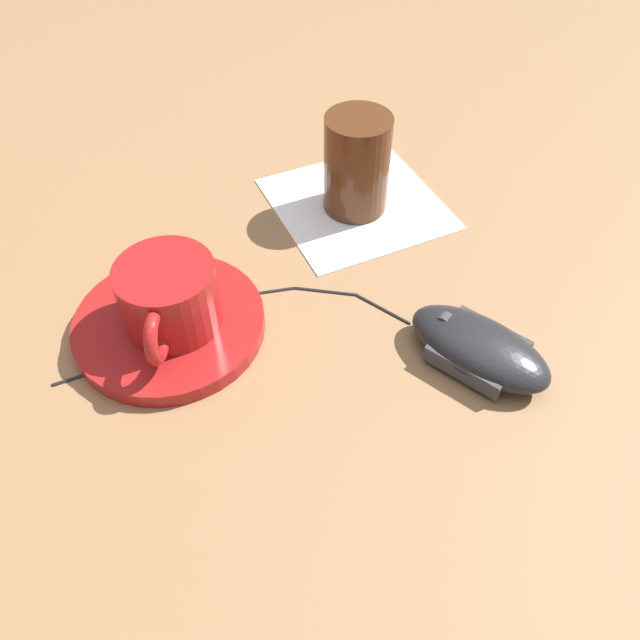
{
  "coord_description": "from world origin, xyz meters",
  "views": [
    {
      "loc": [
        -0.02,
        -0.41,
        0.39
      ],
      "look_at": [
        0.0,
        -0.09,
        0.03
      ],
      "focal_mm": 35.0,
      "sensor_mm": 36.0,
      "label": 1
    }
  ],
  "objects_px": {
    "saucer": "(170,324)",
    "coffee_cup": "(169,297)",
    "drinking_glass": "(357,164)",
    "computer_mouse": "(479,347)"
  },
  "relations": [
    {
      "from": "drinking_glass",
      "to": "computer_mouse",
      "type": "bearing_deg",
      "value": -69.53
    },
    {
      "from": "coffee_cup",
      "to": "drinking_glass",
      "type": "bearing_deg",
      "value": 43.7
    },
    {
      "from": "coffee_cup",
      "to": "computer_mouse",
      "type": "distance_m",
      "value": 0.24
    },
    {
      "from": "saucer",
      "to": "drinking_glass",
      "type": "height_order",
      "value": "drinking_glass"
    },
    {
      "from": "saucer",
      "to": "drinking_glass",
      "type": "distance_m",
      "value": 0.23
    },
    {
      "from": "saucer",
      "to": "computer_mouse",
      "type": "xyz_separation_m",
      "value": [
        0.24,
        -0.05,
        0.01
      ]
    },
    {
      "from": "computer_mouse",
      "to": "coffee_cup",
      "type": "bearing_deg",
      "value": 169.27
    },
    {
      "from": "saucer",
      "to": "drinking_glass",
      "type": "xyz_separation_m",
      "value": [
        0.17,
        0.15,
        0.04
      ]
    },
    {
      "from": "saucer",
      "to": "coffee_cup",
      "type": "height_order",
      "value": "coffee_cup"
    },
    {
      "from": "saucer",
      "to": "computer_mouse",
      "type": "distance_m",
      "value": 0.25
    }
  ]
}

